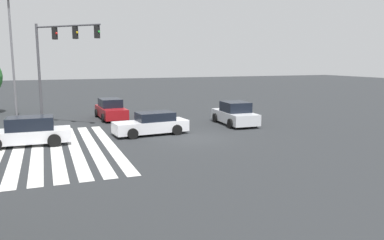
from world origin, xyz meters
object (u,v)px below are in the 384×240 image
Objects in this scene: car_1 at (152,124)px; car_0 at (27,132)px; car_2 at (235,114)px; street_light_pole_a at (12,49)px; car_3 at (111,110)px; traffic_signal_mast at (57,52)px.

car_0 is at bearing -0.74° from car_1.
street_light_pole_a is at bearing 66.96° from car_2.
car_0 is 7.37m from car_1.
car_1 is 1.05× the size of car_2.
car_2 is 10.22m from car_3.
car_2 is at bearing -170.47° from car_0.
car_0 is (5.75, -2.02, -4.60)m from traffic_signal_mast.
car_0 is 1.00× the size of car_3.
car_3 is 8.65m from street_light_pole_a.
traffic_signal_mast is 13.52m from car_2.
street_light_pole_a is (-7.42, -15.25, 4.79)m from car_2.
car_0 is 10.52m from street_light_pole_a.
car_2 is at bearing 50.53° from car_3.
traffic_signal_mast is 4.73m from street_light_pole_a.
car_0 is at bearing 6.76° from street_light_pole_a.
street_light_pole_a is at bearing -102.58° from car_3.
car_1 is 13.16m from street_light_pole_a.
car_1 is 6.93m from car_2.
street_light_pole_a reaches higher than traffic_signal_mast.
car_3 is (-7.56, -1.37, 0.08)m from car_1.
traffic_signal_mast is 7.64m from car_0.
car_0 is at bearing -64.39° from traffic_signal_mast.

